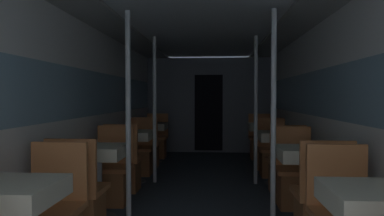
{
  "coord_description": "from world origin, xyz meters",
  "views": [
    {
      "loc": [
        0.16,
        -1.35,
        1.28
      ],
      "look_at": [
        -0.1,
        2.69,
        1.15
      ],
      "focal_mm": 35.0,
      "sensor_mm": 36.0,
      "label": 1
    }
  ],
  "objects": [
    {
      "name": "chair_right_far_3",
      "position": [
        1.07,
        6.35,
        0.28
      ],
      "size": [
        0.45,
        0.45,
        0.92
      ],
      "rotation": [
        0.0,
        0.0,
        3.14
      ],
      "color": "#9C5B31",
      "rests_on": "ground_plane"
    },
    {
      "name": "support_pole_right_2",
      "position": [
        0.74,
        4.14,
        1.08
      ],
      "size": [
        0.05,
        0.05,
        2.16
      ],
      "color": "silver",
      "rests_on": "ground_plane"
    },
    {
      "name": "bulkhead_far",
      "position": [
        0.0,
        7.22,
        1.08
      ],
      "size": [
        2.81,
        0.09,
        2.16
      ],
      "color": "slate",
      "rests_on": "ground_plane"
    },
    {
      "name": "ceiling_panel",
      "position": [
        0.0,
        3.48,
        2.2
      ],
      "size": [
        2.87,
        9.76,
        0.07
      ],
      "color": "silver",
      "rests_on": "wall_left"
    },
    {
      "name": "support_pole_left_1",
      "position": [
        -0.74,
        2.47,
        1.08
      ],
      "size": [
        0.05,
        0.05,
        2.16
      ],
      "color": "silver",
      "rests_on": "ground_plane"
    },
    {
      "name": "dining_table_left_0",
      "position": [
        -1.07,
        0.8,
        0.64
      ],
      "size": [
        0.56,
        0.56,
        0.76
      ],
      "color": "#4C4C51",
      "rests_on": "ground_plane"
    },
    {
      "name": "dining_table_right_0",
      "position": [
        1.07,
        0.8,
        0.64
      ],
      "size": [
        0.56,
        0.56,
        0.76
      ],
      "color": "#4C4C51",
      "rests_on": "ground_plane"
    },
    {
      "name": "dining_table_left_3",
      "position": [
        -1.07,
        5.81,
        0.64
      ],
      "size": [
        0.56,
        0.56,
        0.76
      ],
      "color": "#4C4C51",
      "rests_on": "ground_plane"
    },
    {
      "name": "wall_left",
      "position": [
        -1.43,
        3.48,
        1.11
      ],
      "size": [
        0.05,
        9.76,
        2.16
      ],
      "color": "silver",
      "rests_on": "ground_plane"
    },
    {
      "name": "chair_right_near_3",
      "position": [
        1.07,
        5.27,
        0.28
      ],
      "size": [
        0.45,
        0.45,
        0.92
      ],
      "color": "#9C5B31",
      "rests_on": "ground_plane"
    },
    {
      "name": "dining_table_right_1",
      "position": [
        1.07,
        2.47,
        0.64
      ],
      "size": [
        0.56,
        0.56,
        0.76
      ],
      "color": "#4C4C51",
      "rests_on": "ground_plane"
    },
    {
      "name": "support_pole_right_1",
      "position": [
        0.74,
        2.47,
        1.08
      ],
      "size": [
        0.05,
        0.05,
        2.16
      ],
      "color": "silver",
      "rests_on": "ground_plane"
    },
    {
      "name": "chair_right_far_1",
      "position": [
        1.07,
        3.01,
        0.28
      ],
      "size": [
        0.45,
        0.45,
        0.92
      ],
      "rotation": [
        0.0,
        0.0,
        3.14
      ],
      "color": "#9C5B31",
      "rests_on": "ground_plane"
    },
    {
      "name": "chair_left_far_2",
      "position": [
        -1.07,
        4.68,
        0.28
      ],
      "size": [
        0.45,
        0.45,
        0.92
      ],
      "rotation": [
        0.0,
        0.0,
        3.14
      ],
      "color": "#9C5B31",
      "rests_on": "ground_plane"
    },
    {
      "name": "chair_right_far_2",
      "position": [
        1.07,
        4.68,
        0.28
      ],
      "size": [
        0.45,
        0.45,
        0.92
      ],
      "rotation": [
        0.0,
        0.0,
        3.14
      ],
      "color": "#9C5B31",
      "rests_on": "ground_plane"
    },
    {
      "name": "chair_left_near_1",
      "position": [
        -1.07,
        1.92,
        0.28
      ],
      "size": [
        0.45,
        0.45,
        0.92
      ],
      "color": "#9C5B31",
      "rests_on": "ground_plane"
    },
    {
      "name": "chair_left_far_3",
      "position": [
        -1.07,
        6.35,
        0.28
      ],
      "size": [
        0.45,
        0.45,
        0.92
      ],
      "rotation": [
        0.0,
        0.0,
        3.14
      ],
      "color": "#9C5B31",
      "rests_on": "ground_plane"
    },
    {
      "name": "wall_right",
      "position": [
        1.43,
        3.48,
        1.11
      ],
      "size": [
        0.05,
        9.76,
        2.16
      ],
      "color": "silver",
      "rests_on": "ground_plane"
    },
    {
      "name": "chair_left_near_3",
      "position": [
        -1.07,
        5.27,
        0.28
      ],
      "size": [
        0.45,
        0.45,
        0.92
      ],
      "color": "#9C5B31",
      "rests_on": "ground_plane"
    },
    {
      "name": "dining_table_right_2",
      "position": [
        1.07,
        4.14,
        0.64
      ],
      "size": [
        0.56,
        0.56,
        0.76
      ],
      "color": "#4C4C51",
      "rests_on": "ground_plane"
    },
    {
      "name": "dining_table_left_2",
      "position": [
        -1.07,
        4.14,
        0.64
      ],
      "size": [
        0.56,
        0.56,
        0.76
      ],
      "color": "#4C4C51",
      "rests_on": "ground_plane"
    },
    {
      "name": "chair_right_near_2",
      "position": [
        1.07,
        3.59,
        0.28
      ],
      "size": [
        0.45,
        0.45,
        0.92
      ],
      "color": "#9C5B31",
      "rests_on": "ground_plane"
    },
    {
      "name": "dining_table_left_1",
      "position": [
        -1.07,
        2.47,
        0.64
      ],
      "size": [
        0.56,
        0.56,
        0.76
      ],
      "color": "#4C4C51",
      "rests_on": "ground_plane"
    },
    {
      "name": "chair_left_near_2",
      "position": [
        -1.07,
        3.59,
        0.28
      ],
      "size": [
        0.45,
        0.45,
        0.92
      ],
      "color": "#9C5B31",
      "rests_on": "ground_plane"
    },
    {
      "name": "chair_right_near_1",
      "position": [
        1.07,
        1.92,
        0.28
      ],
      "size": [
        0.45,
        0.45,
        0.92
      ],
      "color": "#9C5B31",
      "rests_on": "ground_plane"
    },
    {
      "name": "dining_table_right_3",
      "position": [
        1.07,
        5.81,
        0.64
      ],
      "size": [
        0.56,
        0.56,
        0.76
      ],
      "color": "#4C4C51",
      "rests_on": "ground_plane"
    },
    {
      "name": "chair_left_far_1",
      "position": [
        -1.07,
        3.01,
        0.28
      ],
      "size": [
        0.45,
        0.45,
        0.92
      ],
      "rotation": [
        0.0,
        0.0,
        3.14
      ],
      "color": "#9C5B31",
      "rests_on": "ground_plane"
    },
    {
      "name": "support_pole_left_2",
      "position": [
        -0.74,
        4.14,
        1.08
      ],
      "size": [
        0.05,
        0.05,
        2.16
      ],
      "color": "silver",
      "rests_on": "ground_plane"
    }
  ]
}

